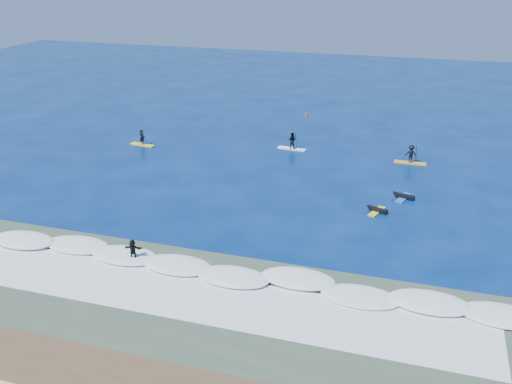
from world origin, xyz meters
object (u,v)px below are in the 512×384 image
(prone_paddler_near, at_px, (377,210))
(prone_paddler_far, at_px, (403,197))
(sup_paddler_left, at_px, (142,140))
(sup_paddler_center, at_px, (292,142))
(sup_paddler_right, at_px, (411,155))
(marker_buoy, at_px, (306,115))
(wave_surfer, at_px, (133,251))

(prone_paddler_near, xyz_separation_m, prone_paddler_far, (1.84, 3.46, 0.01))
(sup_paddler_left, xyz_separation_m, prone_paddler_far, (28.08, -6.64, -0.45))
(sup_paddler_left, relative_size, prone_paddler_near, 1.29)
(sup_paddler_center, xyz_separation_m, prone_paddler_near, (10.40, -13.57, -0.64))
(sup_paddler_center, relative_size, sup_paddler_right, 0.99)
(sup_paddler_center, bearing_deg, marker_buoy, 101.32)
(prone_paddler_near, bearing_deg, prone_paddler_far, -9.06)
(sup_paddler_center, relative_size, prone_paddler_near, 1.36)
(wave_surfer, height_order, marker_buoy, wave_surfer)
(prone_paddler_near, bearing_deg, wave_surfer, 150.27)
(wave_surfer, bearing_deg, sup_paddler_right, 48.50)
(prone_paddler_far, bearing_deg, prone_paddler_near, 167.71)
(sup_paddler_right, relative_size, prone_paddler_far, 1.27)
(prone_paddler_far, bearing_deg, sup_paddler_center, 66.13)
(sup_paddler_center, height_order, marker_buoy, sup_paddler_center)
(sup_paddler_left, height_order, wave_surfer, sup_paddler_left)
(wave_surfer, xyz_separation_m, marker_buoy, (2.94, 39.98, -0.60))
(sup_paddler_left, bearing_deg, marker_buoy, 58.73)
(sup_paddler_left, height_order, marker_buoy, sup_paddler_left)
(prone_paddler_far, bearing_deg, sup_paddler_right, 15.46)
(sup_paddler_center, height_order, wave_surfer, sup_paddler_center)
(prone_paddler_near, height_order, prone_paddler_far, prone_paddler_far)
(sup_paddler_center, xyz_separation_m, sup_paddler_right, (12.27, -0.86, 0.06))
(sup_paddler_left, bearing_deg, prone_paddler_far, -4.08)
(prone_paddler_far, distance_m, marker_buoy, 27.21)
(sup_paddler_right, height_order, prone_paddler_far, sup_paddler_right)
(prone_paddler_far, distance_m, wave_surfer, 23.38)
(prone_paddler_near, relative_size, prone_paddler_far, 0.93)
(sup_paddler_right, xyz_separation_m, prone_paddler_near, (-1.87, -12.71, -0.69))
(sup_paddler_center, distance_m, prone_paddler_near, 17.11)
(sup_paddler_center, bearing_deg, sup_paddler_right, 1.29)
(sup_paddler_center, bearing_deg, prone_paddler_far, -34.25)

